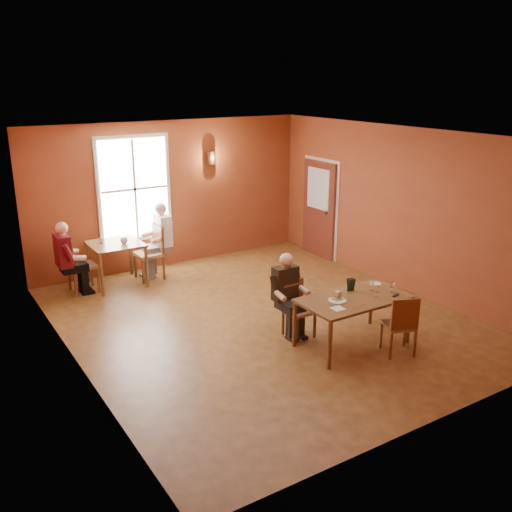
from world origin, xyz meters
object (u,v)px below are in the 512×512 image
chair_empty (399,324)px  chair_diner_main (299,310)px  diner_maroon (80,257)px  second_table (117,264)px  chair_diner_maroon (82,265)px  chair_diner_white (149,253)px  main_table (352,321)px  diner_main (301,299)px  diner_white (150,244)px

chair_empty → chair_diner_main: bearing=149.1°
diner_maroon → chair_diner_main: bearing=31.7°
second_table → chair_diner_maroon: size_ratio=0.90×
chair_empty → second_table: size_ratio=0.96×
chair_diner_maroon → chair_diner_white: bearing=90.0°
main_table → chair_empty: size_ratio=1.76×
diner_maroon → main_table: bearing=32.7°
main_table → diner_main: (-0.50, 0.62, 0.25)m
main_table → chair_empty: chair_empty is taller
chair_diner_maroon → diner_maroon: (-0.03, 0.00, 0.15)m
chair_diner_main → chair_empty: 1.50m
main_table → chair_diner_maroon: size_ratio=1.53×
diner_white → second_table: bearing=90.0°
main_table → second_table: bearing=115.8°
chair_diner_white → second_table: bearing=90.0°
chair_diner_main → diner_maroon: 4.34m
main_table → chair_diner_white: chair_diner_white is taller
main_table → chair_diner_maroon: bearing=122.4°
diner_white → chair_diner_maroon: 1.34m
diner_white → diner_maroon: (-1.36, 0.00, -0.04)m
main_table → diner_main: size_ratio=1.28×
chair_diner_main → diner_maroon: diner_maroon is taller
second_table → diner_maroon: 0.73m
diner_main → main_table: bearing=128.9°
chair_empty → chair_diner_white: (-1.84, 4.89, 0.08)m
chair_empty → diner_white: size_ratio=0.64×
chair_diner_main → diner_white: bearing=-76.0°
chair_diner_white → chair_diner_maroon: bearing=90.0°
chair_diner_white → diner_white: (0.03, 0.00, 0.18)m
chair_empty → chair_diner_white: chair_diner_white is taller
chair_empty → chair_diner_maroon: 5.81m
chair_diner_white → diner_maroon: size_ratio=0.79×
diner_maroon → diner_white: bearing=90.0°
chair_diner_main → chair_empty: size_ratio=0.96×
chair_diner_white → diner_main: bearing=-165.7°
chair_diner_main → diner_maroon: (-2.28, 3.68, 0.24)m
second_table → chair_diner_maroon: 0.66m
second_table → diner_main: bearing=-66.7°
diner_white → chair_diner_maroon: bearing=90.0°
main_table → diner_white: 4.57m
diner_main → second_table: bearing=-66.7°
second_table → chair_diner_white: size_ratio=0.88×
chair_diner_main → diner_main: bearing=90.0°
diner_main → chair_diner_maroon: diner_main is taller
chair_diner_main → diner_white: diner_white is taller
chair_diner_main → second_table: 4.01m
chair_diner_main → second_table: bearing=-66.5°
main_table → chair_diner_main: (-0.50, 0.65, 0.06)m
chair_empty → chair_diner_maroon: size_ratio=0.87×
chair_empty → chair_diner_white: size_ratio=0.85×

